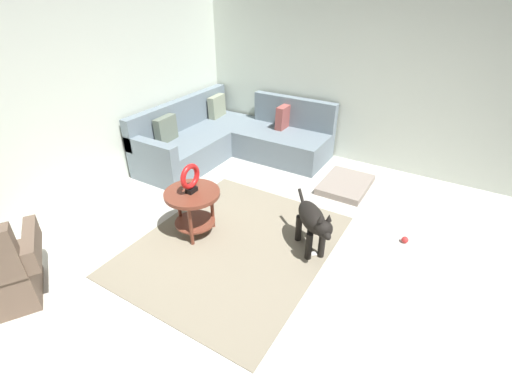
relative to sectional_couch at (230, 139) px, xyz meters
The scene contains 11 objects.
ground_plane 2.85m from the sectional_couch, 134.68° to the right, with size 6.00×6.00×0.10m, color beige.
wall_back 2.44m from the sectional_couch, 155.09° to the left, with size 6.00×0.12×2.70m, color silver.
wall_right 2.47m from the sectional_couch, 64.81° to the right, with size 0.12×6.00×2.70m, color silver.
area_rug 2.28m from the sectional_couch, 144.49° to the right, with size 2.30×1.90×0.01m, color gray.
sectional_couch is the anchor object (origin of this frame).
side_table 2.05m from the sectional_couch, 156.43° to the right, with size 0.60×0.60×0.54m.
torus_sculpture 2.09m from the sectional_couch, 156.43° to the right, with size 0.28×0.08×0.33m.
dog_bed_mat 1.95m from the sectional_couch, 90.36° to the right, with size 0.80×0.60×0.09m, color gray.
dog 2.55m from the sectional_couch, 125.99° to the right, with size 0.64×0.63×0.63m.
dog_toy_ball 3.02m from the sectional_couch, 106.14° to the right, with size 0.07×0.07×0.07m, color red.
dog_toy_rope 2.65m from the sectional_couch, 126.15° to the right, with size 0.05×0.05×0.16m, color silver.
Camera 1 is at (-2.33, -1.08, 2.50)m, focal length 25.14 mm.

